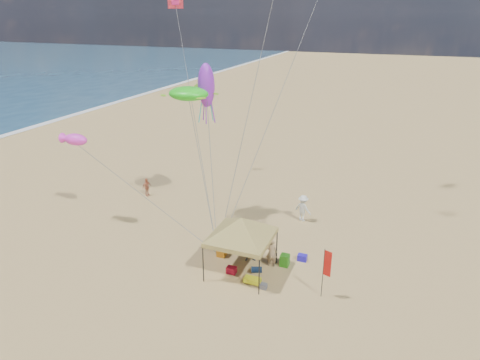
# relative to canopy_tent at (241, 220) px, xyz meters

# --- Properties ---
(ground) EXTENTS (280.00, 280.00, 0.00)m
(ground) POSITION_rel_canopy_tent_xyz_m (-1.56, 0.75, -3.30)
(ground) COLOR tan
(ground) RESTS_ON ground
(canopy_tent) EXTENTS (6.42, 6.42, 3.96)m
(canopy_tent) POSITION_rel_canopy_tent_xyz_m (0.00, 0.00, 0.00)
(canopy_tent) COLOR black
(canopy_tent) RESTS_ON ground
(feather_flag) EXTENTS (0.41, 0.16, 2.82)m
(feather_flag) POSITION_rel_canopy_tent_xyz_m (4.81, -0.60, -1.40)
(feather_flag) COLOR black
(feather_flag) RESTS_ON ground
(cooler_red) EXTENTS (0.54, 0.38, 0.38)m
(cooler_red) POSITION_rel_canopy_tent_xyz_m (-0.47, -0.30, -3.11)
(cooler_red) COLOR red
(cooler_red) RESTS_ON ground
(cooler_blue) EXTENTS (0.54, 0.38, 0.38)m
(cooler_blue) POSITION_rel_canopy_tent_xyz_m (2.92, 2.44, -3.11)
(cooler_blue) COLOR #2216B4
(cooler_blue) RESTS_ON ground
(bag_navy) EXTENTS (0.69, 0.54, 0.36)m
(bag_navy) POSITION_rel_canopy_tent_xyz_m (0.82, 0.27, -3.12)
(bag_navy) COLOR #0D1E3C
(bag_navy) RESTS_ON ground
(bag_orange) EXTENTS (0.54, 0.69, 0.36)m
(bag_orange) POSITION_rel_canopy_tent_xyz_m (-2.00, 3.84, -3.12)
(bag_orange) COLOR red
(bag_orange) RESTS_ON ground
(chair_green) EXTENTS (0.50, 0.50, 0.70)m
(chair_green) POSITION_rel_canopy_tent_xyz_m (2.10, 1.54, -2.95)
(chair_green) COLOR #297D16
(chair_green) RESTS_ON ground
(chair_yellow) EXTENTS (0.50, 0.50, 0.70)m
(chair_yellow) POSITION_rel_canopy_tent_xyz_m (-1.72, 1.16, -2.95)
(chair_yellow) COLOR orange
(chair_yellow) RESTS_ON ground
(crate_grey) EXTENTS (0.34, 0.30, 0.28)m
(crate_grey) POSITION_rel_canopy_tent_xyz_m (1.67, -1.00, -3.16)
(crate_grey) COLOR slate
(crate_grey) RESTS_ON ground
(beach_cart) EXTENTS (0.90, 0.50, 0.24)m
(beach_cart) POSITION_rel_canopy_tent_xyz_m (0.95, -0.78, -3.10)
(beach_cart) COLOR #CCCC16
(beach_cart) RESTS_ON ground
(person_near_a) EXTENTS (0.74, 0.60, 1.76)m
(person_near_a) POSITION_rel_canopy_tent_xyz_m (1.37, 1.24, -2.42)
(person_near_a) COLOR #9F805B
(person_near_a) RESTS_ON ground
(person_near_b) EXTENTS (1.01, 0.92, 1.67)m
(person_near_b) POSITION_rel_canopy_tent_xyz_m (0.15, 1.33, -2.46)
(person_near_b) COLOR #363D4A
(person_near_b) RESTS_ON ground
(person_near_c) EXTENTS (1.41, 1.10, 1.92)m
(person_near_c) POSITION_rel_canopy_tent_xyz_m (1.67, 7.53, -2.34)
(person_near_c) COLOR silver
(person_near_c) RESTS_ON ground
(person_far_a) EXTENTS (0.57, 0.93, 1.48)m
(person_far_a) POSITION_rel_canopy_tent_xyz_m (-10.94, 7.27, -2.56)
(person_far_a) COLOR #B76746
(person_far_a) RESTS_ON ground
(turtle_kite) EXTENTS (3.22, 2.88, 0.89)m
(turtle_kite) POSITION_rel_canopy_tent_xyz_m (-5.76, 5.32, 5.51)
(turtle_kite) COLOR #25E01C
(turtle_kite) RESTS_ON ground
(fish_kite) EXTENTS (1.94, 1.46, 0.77)m
(fish_kite) POSITION_rel_canopy_tent_xyz_m (-12.38, 1.88, 2.66)
(fish_kite) COLOR #FC36DA
(fish_kite) RESTS_ON ground
(squid_kite) EXTENTS (1.22, 1.22, 2.87)m
(squid_kite) POSITION_rel_canopy_tent_xyz_m (-4.88, 6.16, 5.96)
(squid_kite) COLOR #9929DA
(squid_kite) RESTS_ON ground
(stunt_kite_pink) EXTENTS (1.34, 1.12, 1.13)m
(stunt_kite_pink) POSITION_rel_canopy_tent_xyz_m (-10.93, 13.36, 11.23)
(stunt_kite_pink) COLOR #F8314E
(stunt_kite_pink) RESTS_ON ground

